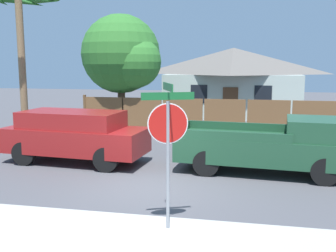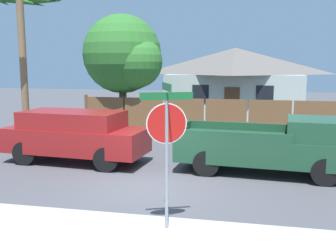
{
  "view_description": "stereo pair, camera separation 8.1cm",
  "coord_description": "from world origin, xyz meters",
  "views": [
    {
      "loc": [
        2.59,
        -10.1,
        3.34
      ],
      "look_at": [
        0.38,
        0.75,
        1.6
      ],
      "focal_mm": 42.0,
      "sensor_mm": 36.0,
      "label": 1
    },
    {
      "loc": [
        2.67,
        -10.08,
        3.34
      ],
      "look_at": [
        0.38,
        0.75,
        1.6
      ],
      "focal_mm": 42.0,
      "sensor_mm": 36.0,
      "label": 2
    }
  ],
  "objects": [
    {
      "name": "red_suv",
      "position": [
        -3.15,
        2.17,
        0.98
      ],
      "size": [
        4.97,
        2.26,
        1.77
      ],
      "rotation": [
        0.0,
        0.0,
        -0.08
      ],
      "color": "maroon",
      "rests_on": "ground"
    },
    {
      "name": "oak_tree",
      "position": [
        -3.86,
        9.92,
        3.79
      ],
      "size": [
        4.35,
        4.14,
        5.96
      ],
      "color": "brown",
      "rests_on": "ground"
    },
    {
      "name": "orange_pickup",
      "position": [
        3.41,
        2.15,
        0.87
      ],
      "size": [
        5.55,
        2.49,
        1.75
      ],
      "rotation": [
        0.0,
        0.0,
        -0.08
      ],
      "color": "#1E472D",
      "rests_on": "ground"
    },
    {
      "name": "palm_tree",
      "position": [
        -6.21,
        4.14,
        5.43
      ],
      "size": [
        3.08,
        3.29,
        6.29
      ],
      "color": "brown",
      "rests_on": "ground"
    },
    {
      "name": "sidewalk_strip",
      "position": [
        0.0,
        -3.6,
        0.0
      ],
      "size": [
        36.0,
        3.2,
        0.01
      ],
      "color": "#A3A39E",
      "rests_on": "ground"
    },
    {
      "name": "ground_plane",
      "position": [
        0.0,
        0.0,
        0.0
      ],
      "size": [
        80.0,
        80.0,
        0.0
      ],
      "primitive_type": "plane",
      "color": "#47474C"
    },
    {
      "name": "house",
      "position": [
        1.58,
        16.69,
        2.3
      ],
      "size": [
        9.03,
        6.94,
        4.43
      ],
      "color": "#B2C1B7",
      "rests_on": "ground"
    },
    {
      "name": "stop_sign",
      "position": [
        1.05,
        -2.57,
        2.03
      ],
      "size": [
        0.99,
        0.9,
        2.98
      ],
      "rotation": [
        0.0,
        0.0,
        0.38
      ],
      "color": "gray",
      "rests_on": "ground"
    },
    {
      "name": "wooden_fence",
      "position": [
        1.51,
        9.02,
        0.84
      ],
      "size": [
        14.62,
        0.12,
        1.78
      ],
      "color": "brown",
      "rests_on": "ground"
    }
  ]
}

